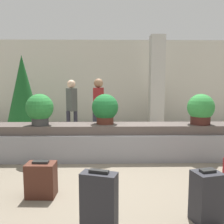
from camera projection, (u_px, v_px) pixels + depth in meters
ground_plane at (114, 185)px, 3.82m from camera, size 18.00×18.00×0.00m
back_wall at (109, 81)px, 9.85m from camera, size 18.00×0.06×3.20m
carousel at (112, 142)px, 5.17m from camera, size 8.35×0.76×0.72m
pillar at (157, 81)px, 8.87m from camera, size 0.50×0.50×3.20m
suitcase_0 at (41, 179)px, 3.43m from camera, size 0.40×0.29×0.50m
suitcase_1 at (99, 208)px, 2.41m from camera, size 0.38×0.26×0.74m
suitcase_2 at (206, 197)px, 2.80m from camera, size 0.35×0.32×0.61m
potted_plant_0 at (40, 109)px, 4.95m from camera, size 0.54×0.54×0.63m
potted_plant_1 at (201, 109)px, 5.05m from camera, size 0.54×0.54×0.62m
potted_plant_2 at (105, 109)px, 5.12m from camera, size 0.54×0.54×0.62m
traveler_0 at (72, 104)px, 6.85m from camera, size 0.33×0.37×1.64m
traveler_1 at (99, 105)px, 6.40m from camera, size 0.31×0.36×1.67m
decorated_tree at (23, 91)px, 8.00m from camera, size 1.06×1.06×2.43m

